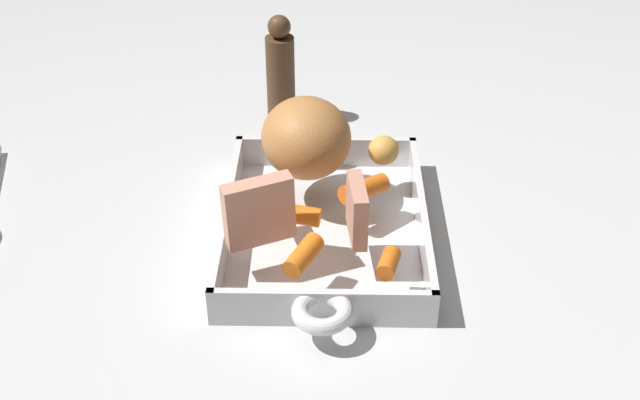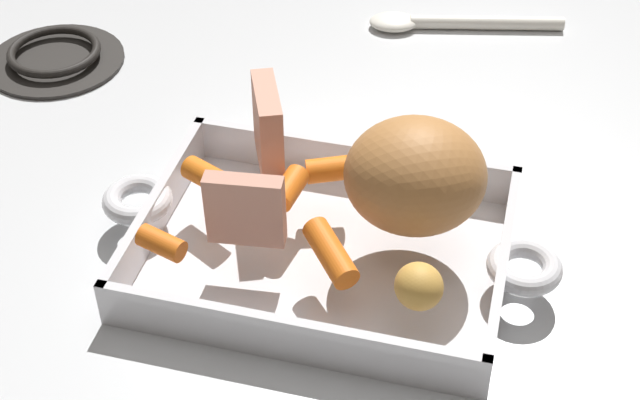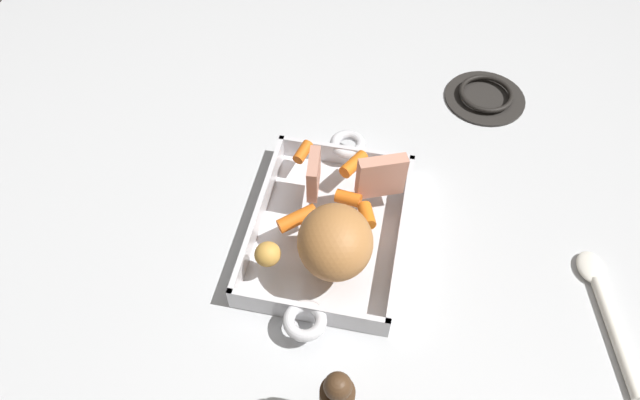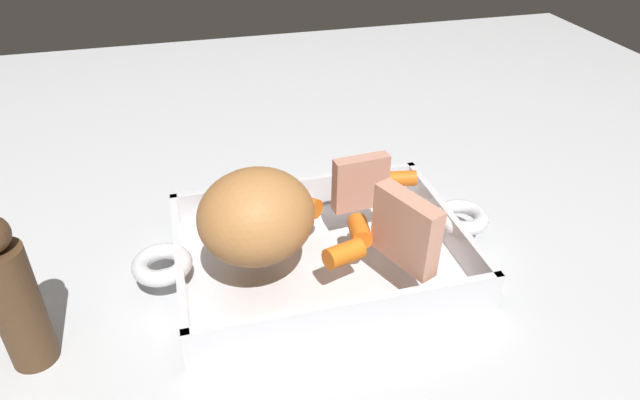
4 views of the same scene
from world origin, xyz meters
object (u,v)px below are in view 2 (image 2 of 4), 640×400
Objects in this scene: pork_roast at (415,176)px; baby_carrot_southwest at (161,243)px; roast_slice_thin at (268,127)px; stove_burner_rear at (55,56)px; roast_slice_outer at (245,210)px; baby_carrot_center_left at (331,253)px; baby_carrot_short at (210,177)px; baby_carrot_northeast at (289,188)px; serving_spoon at (445,22)px; baby_carrot_northwest at (329,169)px; roasting_dish at (323,248)px; potato_golden_small at (419,286)px.

pork_roast is 3.01× the size of baby_carrot_southwest.
stove_burner_rear is at bearing -28.74° from roast_slice_thin.
stove_burner_rear is at bearing -40.62° from roast_slice_outer.
roast_slice_outer reaches higher than baby_carrot_center_left.
roast_slice_outer is 0.42× the size of stove_burner_rear.
pork_roast is at bearing -179.28° from baby_carrot_short.
baby_carrot_northeast is 0.42m from serving_spoon.
baby_carrot_short is at bearing 20.43° from baby_carrot_northwest.
stove_burner_rear is at bearing -35.81° from baby_carrot_center_left.
baby_carrot_southwest is (0.12, 0.07, 0.04)m from roasting_dish.
baby_carrot_northeast is (0.04, -0.02, 0.04)m from roasting_dish.
stove_burner_rear is (0.26, -0.31, -0.05)m from baby_carrot_southwest.
roast_slice_outer is (-0.01, 0.11, -0.01)m from roast_slice_thin.
roasting_dish is 0.12m from roast_slice_thin.
roast_slice_thin is 1.23× the size of baby_carrot_center_left.
baby_carrot_northwest reaches higher than serving_spoon.
baby_carrot_southwest is 0.22m from potato_golden_small.
pork_roast reaches higher than roast_slice_outer.
roast_slice_thin is 0.07m from baby_carrot_short.
stove_burner_rear is at bearing -50.03° from baby_carrot_southwest.
potato_golden_small is at bearing 138.90° from roast_slice_thin.
baby_carrot_center_left is at bearing 111.18° from roasting_dish.
baby_carrot_short reaches higher than baby_carrot_southwest.
baby_carrot_northeast is 0.64× the size of baby_carrot_center_left.
baby_carrot_southwest is (0.01, 0.09, -0.00)m from baby_carrot_short.
baby_carrot_southwest is 0.53m from serving_spoon.
baby_carrot_northeast is 1.01× the size of baby_carrot_southwest.
stove_burner_rear is 0.47m from serving_spoon.
baby_carrot_center_left is at bearing 104.68° from baby_carrot_northwest.
roast_slice_thin is (0.07, -0.07, 0.07)m from roasting_dish.
baby_carrot_center_left is at bearing 172.19° from roast_slice_outer.
serving_spoon is at bearing -102.28° from roast_slice_outer.
baby_carrot_center_left is (-0.02, 0.05, 0.04)m from roasting_dish.
baby_carrot_northeast reaches higher than serving_spoon.
roast_slice_thin reaches higher than stove_burner_rear.
stove_burner_rear is (0.27, -0.22, -0.05)m from baby_carrot_short.
baby_carrot_short reaches higher than serving_spoon.
pork_roast is at bearing 154.38° from stove_burner_rear.
roast_slice_outer is 0.07m from baby_carrot_northeast.
potato_golden_small is (-0.10, 0.07, 0.05)m from roasting_dish.
roasting_dish is 10.33× the size of potato_golden_small.
baby_carrot_northwest is (0.03, -0.11, -0.00)m from baby_carrot_center_left.
roast_slice_thin is at bearing -53.13° from baby_carrot_center_left.
baby_carrot_southwest is (0.14, 0.02, -0.00)m from baby_carrot_center_left.
serving_spoon is at bearing -98.22° from baby_carrot_northwest.
baby_carrot_northwest is at bearing -116.73° from roast_slice_outer.
baby_carrot_short is 0.15m from baby_carrot_center_left.
pork_roast is 0.10m from baby_carrot_center_left.
roast_slice_outer reaches higher than baby_carrot_northwest.
pork_roast is at bearing -77.17° from potato_golden_small.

